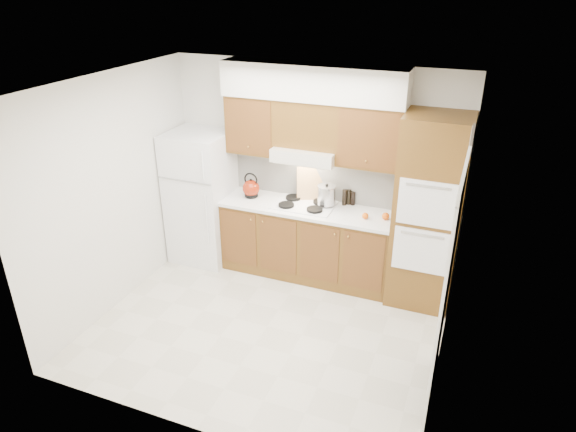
# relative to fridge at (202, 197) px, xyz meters

# --- Properties ---
(floor) EXTENTS (3.60, 3.60, 0.00)m
(floor) POSITION_rel_fridge_xyz_m (1.41, -1.14, -0.86)
(floor) COLOR beige
(floor) RESTS_ON ground
(ceiling) EXTENTS (3.60, 3.60, 0.00)m
(ceiling) POSITION_rel_fridge_xyz_m (1.41, -1.14, 1.74)
(ceiling) COLOR white
(ceiling) RESTS_ON wall_back
(wall_back) EXTENTS (3.60, 0.02, 2.60)m
(wall_back) POSITION_rel_fridge_xyz_m (1.41, 0.36, 0.44)
(wall_back) COLOR silver
(wall_back) RESTS_ON floor
(wall_left) EXTENTS (0.02, 3.00, 2.60)m
(wall_left) POSITION_rel_fridge_xyz_m (-0.40, -1.14, 0.44)
(wall_left) COLOR silver
(wall_left) RESTS_ON floor
(wall_right) EXTENTS (0.02, 3.00, 2.60)m
(wall_right) POSITION_rel_fridge_xyz_m (3.21, -1.14, 0.44)
(wall_right) COLOR silver
(wall_right) RESTS_ON floor
(fridge) EXTENTS (0.75, 0.72, 1.72)m
(fridge) POSITION_rel_fridge_xyz_m (0.00, 0.00, 0.00)
(fridge) COLOR white
(fridge) RESTS_ON floor
(base_cabinets) EXTENTS (2.11, 0.60, 0.90)m
(base_cabinets) POSITION_rel_fridge_xyz_m (1.43, 0.06, -0.41)
(base_cabinets) COLOR brown
(base_cabinets) RESTS_ON floor
(countertop) EXTENTS (2.13, 0.62, 0.04)m
(countertop) POSITION_rel_fridge_xyz_m (1.43, 0.05, 0.06)
(countertop) COLOR white
(countertop) RESTS_ON base_cabinets
(backsplash) EXTENTS (2.11, 0.03, 0.56)m
(backsplash) POSITION_rel_fridge_xyz_m (1.43, 0.34, 0.36)
(backsplash) COLOR white
(backsplash) RESTS_ON countertop
(oven_cabinet) EXTENTS (0.70, 0.65, 2.20)m
(oven_cabinet) POSITION_rel_fridge_xyz_m (2.85, 0.03, 0.24)
(oven_cabinet) COLOR brown
(oven_cabinet) RESTS_ON floor
(upper_cab_left) EXTENTS (0.63, 0.33, 0.70)m
(upper_cab_left) POSITION_rel_fridge_xyz_m (0.69, 0.19, 0.99)
(upper_cab_left) COLOR brown
(upper_cab_left) RESTS_ON wall_back
(upper_cab_right) EXTENTS (0.73, 0.33, 0.70)m
(upper_cab_right) POSITION_rel_fridge_xyz_m (2.12, 0.19, 0.99)
(upper_cab_right) COLOR brown
(upper_cab_right) RESTS_ON wall_back
(range_hood) EXTENTS (0.75, 0.45, 0.15)m
(range_hood) POSITION_rel_fridge_xyz_m (1.38, 0.13, 0.71)
(range_hood) COLOR silver
(range_hood) RESTS_ON wall_back
(upper_cab_over_hood) EXTENTS (0.75, 0.33, 0.55)m
(upper_cab_over_hood) POSITION_rel_fridge_xyz_m (1.38, 0.19, 1.06)
(upper_cab_over_hood) COLOR brown
(upper_cab_over_hood) RESTS_ON range_hood
(soffit) EXTENTS (2.13, 0.36, 0.40)m
(soffit) POSITION_rel_fridge_xyz_m (1.43, 0.18, 1.54)
(soffit) COLOR silver
(soffit) RESTS_ON wall_back
(cooktop) EXTENTS (0.74, 0.50, 0.01)m
(cooktop) POSITION_rel_fridge_xyz_m (1.38, 0.07, 0.09)
(cooktop) COLOR white
(cooktop) RESTS_ON countertop
(doorway) EXTENTS (0.02, 0.90, 2.10)m
(doorway) POSITION_rel_fridge_xyz_m (3.19, -1.49, 0.19)
(doorway) COLOR black
(doorway) RESTS_ON floor
(wall_clock) EXTENTS (0.02, 0.30, 0.30)m
(wall_clock) POSITION_rel_fridge_xyz_m (3.19, -0.59, 1.29)
(wall_clock) COLOR #3F3833
(wall_clock) RESTS_ON wall_right
(kettle) EXTENTS (0.22, 0.22, 0.21)m
(kettle) POSITION_rel_fridge_xyz_m (0.68, 0.08, 0.20)
(kettle) COLOR maroon
(kettle) RESTS_ON countertop
(cutting_board) EXTENTS (0.34, 0.23, 0.43)m
(cutting_board) POSITION_rel_fridge_xyz_m (1.39, 0.27, 0.28)
(cutting_board) COLOR tan
(cutting_board) RESTS_ON countertop
(stock_pot) EXTENTS (0.27, 0.27, 0.22)m
(stock_pot) POSITION_rel_fridge_xyz_m (1.64, 0.15, 0.22)
(stock_pot) COLOR #B9B9BE
(stock_pot) RESTS_ON cooktop
(condiment_a) EXTENTS (0.07, 0.07, 0.20)m
(condiment_a) POSITION_rel_fridge_xyz_m (1.83, 0.27, 0.18)
(condiment_a) COLOR black
(condiment_a) RESTS_ON countertop
(condiment_b) EXTENTS (0.07, 0.07, 0.18)m
(condiment_b) POSITION_rel_fridge_xyz_m (1.87, 0.31, 0.17)
(condiment_b) COLOR black
(condiment_b) RESTS_ON countertop
(condiment_c) EXTENTS (0.08, 0.08, 0.16)m
(condiment_c) POSITION_rel_fridge_xyz_m (1.93, 0.31, 0.16)
(condiment_c) COLOR black
(condiment_c) RESTS_ON countertop
(orange_near) EXTENTS (0.10, 0.10, 0.08)m
(orange_near) POSITION_rel_fridge_xyz_m (2.39, 0.04, 0.12)
(orange_near) COLOR orange
(orange_near) RESTS_ON countertop
(orange_far) EXTENTS (0.09, 0.09, 0.07)m
(orange_far) POSITION_rel_fridge_xyz_m (2.16, -0.02, 0.12)
(orange_far) COLOR #F4510C
(orange_far) RESTS_ON countertop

